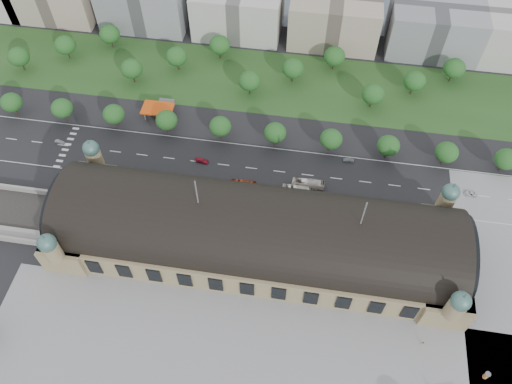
# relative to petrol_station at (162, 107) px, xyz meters

# --- Properties ---
(ground) EXTENTS (900.00, 900.00, 0.00)m
(ground) POSITION_rel_petrol_station_xyz_m (53.91, -65.28, -2.95)
(ground) COLOR black
(ground) RESTS_ON ground
(station) EXTENTS (150.00, 48.40, 44.30)m
(station) POSITION_rel_petrol_station_xyz_m (53.91, -65.28, 7.33)
(station) COLOR #8C7C57
(station) RESTS_ON ground
(plaza_south) EXTENTS (190.00, 48.00, 0.12)m
(plaza_south) POSITION_rel_petrol_station_xyz_m (63.91, -109.28, -2.95)
(plaza_south) COLOR gray
(plaza_south) RESTS_ON ground
(road_slab) EXTENTS (260.00, 26.00, 0.10)m
(road_slab) POSITION_rel_petrol_station_xyz_m (33.91, -27.28, -2.95)
(road_slab) COLOR black
(road_slab) RESTS_ON ground
(grass_belt) EXTENTS (300.00, 45.00, 0.10)m
(grass_belt) POSITION_rel_petrol_station_xyz_m (38.91, 27.72, -2.95)
(grass_belt) COLOR #21471C
(grass_belt) RESTS_ON ground
(petrol_station) EXTENTS (14.00, 13.00, 5.05)m
(petrol_station) POSITION_rel_petrol_station_xyz_m (0.00, 0.00, 0.00)
(petrol_station) COLOR #CE440C
(petrol_station) RESTS_ON ground
(office_2) EXTENTS (45.00, 32.00, 24.00)m
(office_2) POSITION_rel_petrol_station_xyz_m (-26.09, 67.72, 9.05)
(office_2) COLOR gray
(office_2) RESTS_ON ground
(office_3) EXTENTS (45.00, 32.00, 24.00)m
(office_3) POSITION_rel_petrol_station_xyz_m (23.91, 67.72, 9.05)
(office_3) COLOR #B4B2AB
(office_3) RESTS_ON ground
(office_4) EXTENTS (45.00, 32.00, 24.00)m
(office_4) POSITION_rel_petrol_station_xyz_m (73.91, 67.72, 9.05)
(office_4) COLOR tan
(office_4) RESTS_ON ground
(office_5) EXTENTS (45.00, 32.00, 24.00)m
(office_5) POSITION_rel_petrol_station_xyz_m (123.91, 67.72, 9.05)
(office_5) COLOR gray
(office_5) RESTS_ON ground
(tree_row_0) EXTENTS (9.60, 9.60, 11.52)m
(tree_row_0) POSITION_rel_petrol_station_xyz_m (-66.09, -12.28, 4.48)
(tree_row_0) COLOR #2D2116
(tree_row_0) RESTS_ON ground
(tree_row_1) EXTENTS (9.60, 9.60, 11.52)m
(tree_row_1) POSITION_rel_petrol_station_xyz_m (-42.09, -12.28, 4.48)
(tree_row_1) COLOR #2D2116
(tree_row_1) RESTS_ON ground
(tree_row_2) EXTENTS (9.60, 9.60, 11.52)m
(tree_row_2) POSITION_rel_petrol_station_xyz_m (-18.09, -12.28, 4.48)
(tree_row_2) COLOR #2D2116
(tree_row_2) RESTS_ON ground
(tree_row_3) EXTENTS (9.60, 9.60, 11.52)m
(tree_row_3) POSITION_rel_petrol_station_xyz_m (5.91, -12.28, 4.48)
(tree_row_3) COLOR #2D2116
(tree_row_3) RESTS_ON ground
(tree_row_4) EXTENTS (9.60, 9.60, 11.52)m
(tree_row_4) POSITION_rel_petrol_station_xyz_m (29.91, -12.28, 4.48)
(tree_row_4) COLOR #2D2116
(tree_row_4) RESTS_ON ground
(tree_row_5) EXTENTS (9.60, 9.60, 11.52)m
(tree_row_5) POSITION_rel_petrol_station_xyz_m (53.91, -12.28, 4.48)
(tree_row_5) COLOR #2D2116
(tree_row_5) RESTS_ON ground
(tree_row_6) EXTENTS (9.60, 9.60, 11.52)m
(tree_row_6) POSITION_rel_petrol_station_xyz_m (77.91, -12.28, 4.48)
(tree_row_6) COLOR #2D2116
(tree_row_6) RESTS_ON ground
(tree_row_7) EXTENTS (9.60, 9.60, 11.52)m
(tree_row_7) POSITION_rel_petrol_station_xyz_m (101.91, -12.28, 4.48)
(tree_row_7) COLOR #2D2116
(tree_row_7) RESTS_ON ground
(tree_row_8) EXTENTS (9.60, 9.60, 11.52)m
(tree_row_8) POSITION_rel_petrol_station_xyz_m (125.91, -12.28, 4.48)
(tree_row_8) COLOR #2D2116
(tree_row_8) RESTS_ON ground
(tree_row_9) EXTENTS (9.60, 9.60, 11.52)m
(tree_row_9) POSITION_rel_petrol_station_xyz_m (149.91, -12.28, 4.48)
(tree_row_9) COLOR #2D2116
(tree_row_9) RESTS_ON ground
(tree_belt_0) EXTENTS (10.40, 10.40, 12.48)m
(tree_belt_0) POSITION_rel_petrol_station_xyz_m (-76.09, 17.72, 5.10)
(tree_belt_0) COLOR #2D2116
(tree_belt_0) RESTS_ON ground
(tree_belt_1) EXTENTS (10.40, 10.40, 12.48)m
(tree_belt_1) POSITION_rel_petrol_station_xyz_m (-57.09, 29.72, 5.10)
(tree_belt_1) COLOR #2D2116
(tree_belt_1) RESTS_ON ground
(tree_belt_2) EXTENTS (10.40, 10.40, 12.48)m
(tree_belt_2) POSITION_rel_petrol_station_xyz_m (-38.09, 41.72, 5.10)
(tree_belt_2) COLOR #2D2116
(tree_belt_2) RESTS_ON ground
(tree_belt_3) EXTENTS (10.40, 10.40, 12.48)m
(tree_belt_3) POSITION_rel_petrol_station_xyz_m (-19.09, 17.72, 5.10)
(tree_belt_3) COLOR #2D2116
(tree_belt_3) RESTS_ON ground
(tree_belt_4) EXTENTS (10.40, 10.40, 12.48)m
(tree_belt_4) POSITION_rel_petrol_station_xyz_m (-0.09, 29.72, 5.10)
(tree_belt_4) COLOR #2D2116
(tree_belt_4) RESTS_ON ground
(tree_belt_5) EXTENTS (10.40, 10.40, 12.48)m
(tree_belt_5) POSITION_rel_petrol_station_xyz_m (18.91, 41.72, 5.10)
(tree_belt_5) COLOR #2D2116
(tree_belt_5) RESTS_ON ground
(tree_belt_6) EXTENTS (10.40, 10.40, 12.48)m
(tree_belt_6) POSITION_rel_petrol_station_xyz_m (37.91, 17.72, 5.10)
(tree_belt_6) COLOR #2D2116
(tree_belt_6) RESTS_ON ground
(tree_belt_7) EXTENTS (10.40, 10.40, 12.48)m
(tree_belt_7) POSITION_rel_petrol_station_xyz_m (56.91, 29.72, 5.10)
(tree_belt_7) COLOR #2D2116
(tree_belt_7) RESTS_ON ground
(tree_belt_8) EXTENTS (10.40, 10.40, 12.48)m
(tree_belt_8) POSITION_rel_petrol_station_xyz_m (75.91, 41.72, 5.10)
(tree_belt_8) COLOR #2D2116
(tree_belt_8) RESTS_ON ground
(tree_belt_9) EXTENTS (10.40, 10.40, 12.48)m
(tree_belt_9) POSITION_rel_petrol_station_xyz_m (94.91, 17.72, 5.10)
(tree_belt_9) COLOR #2D2116
(tree_belt_9) RESTS_ON ground
(tree_belt_10) EXTENTS (10.40, 10.40, 12.48)m
(tree_belt_10) POSITION_rel_petrol_station_xyz_m (113.91, 29.72, 5.10)
(tree_belt_10) COLOR #2D2116
(tree_belt_10) RESTS_ON ground
(tree_belt_11) EXTENTS (10.40, 10.40, 12.48)m
(tree_belt_11) POSITION_rel_petrol_station_xyz_m (132.91, 41.72, 5.10)
(tree_belt_11) COLOR #2D2116
(tree_belt_11) RESTS_ON ground
(traffic_car_1) EXTENTS (4.40, 2.01, 1.40)m
(traffic_car_1) POSITION_rel_petrol_station_xyz_m (-39.88, -26.18, -2.25)
(traffic_car_1) COLOR gray
(traffic_car_1) RESTS_ON ground
(traffic_car_2) EXTENTS (5.05, 2.60, 1.36)m
(traffic_car_2) POSITION_rel_petrol_station_xyz_m (-11.89, -37.03, -2.27)
(traffic_car_2) COLOR black
(traffic_car_2) RESTS_ON ground
(traffic_car_3) EXTENTS (5.86, 2.94, 1.63)m
(traffic_car_3) POSITION_rel_petrol_station_xyz_m (24.53, -27.09, -2.13)
(traffic_car_3) COLOR maroon
(traffic_car_3) RESTS_ON ground
(traffic_car_4) EXTENTS (4.28, 1.96, 1.42)m
(traffic_car_4) POSITION_rel_petrol_station_xyz_m (64.44, -38.09, -2.24)
(traffic_car_4) COLOR #1B1741
(traffic_car_4) RESTS_ON ground
(traffic_car_5) EXTENTS (4.70, 1.93, 1.51)m
(traffic_car_5) POSITION_rel_petrol_station_xyz_m (86.57, -17.14, -2.19)
(traffic_car_5) COLOR #5C6064
(traffic_car_5) RESTS_ON ground
(traffic_car_6) EXTENTS (5.05, 2.62, 1.36)m
(traffic_car_6) POSITION_rel_petrol_station_xyz_m (136.33, -27.15, -2.27)
(traffic_car_6) COLOR silver
(traffic_car_6) RESTS_ON ground
(parked_car_0) EXTENTS (4.92, 3.20, 1.53)m
(parked_car_0) POSITION_rel_petrol_station_xyz_m (-11.97, -43.99, -2.18)
(parked_car_0) COLOR black
(parked_car_0) RESTS_ON ground
(parked_car_1) EXTENTS (5.70, 4.81, 1.45)m
(parked_car_1) POSITION_rel_petrol_station_xyz_m (-3.90, -44.28, -2.22)
(parked_car_1) COLOR maroon
(parked_car_1) RESTS_ON ground
(parked_car_2) EXTENTS (4.90, 3.58, 1.32)m
(parked_car_2) POSITION_rel_petrol_station_xyz_m (-16.28, -40.28, -2.29)
(parked_car_2) COLOR #1B1D4D
(parked_car_2) RESTS_ON ground
(parked_car_3) EXTENTS (4.46, 3.90, 1.45)m
(parked_car_3) POSITION_rel_petrol_station_xyz_m (19.36, -40.28, -2.22)
(parked_car_3) COLOR slate
(parked_car_3) RESTS_ON ground
(parked_car_4) EXTENTS (4.51, 3.37, 1.42)m
(parked_car_4) POSITION_rel_petrol_station_xyz_m (26.32, -42.31, -2.24)
(parked_car_4) COLOR silver
(parked_car_4) RESTS_ON ground
(parked_car_5) EXTENTS (5.37, 4.60, 1.37)m
(parked_car_5) POSITION_rel_petrol_station_xyz_m (1.47, -44.05, -2.26)
(parked_car_5) COLOR gray
(parked_car_5) RESTS_ON ground
(parked_car_6) EXTENTS (4.88, 3.62, 1.31)m
(parked_car_6) POSITION_rel_petrol_station_xyz_m (32.57, -42.66, -2.29)
(parked_car_6) COLOR black
(parked_car_6) RESTS_ON ground
(bus_west) EXTENTS (10.75, 2.76, 2.98)m
(bus_west) POSITION_rel_petrol_station_xyz_m (44.22, -37.16, -1.46)
(bus_west) COLOR #AF391C
(bus_west) RESTS_ON ground
(bus_mid) EXTENTS (13.37, 3.36, 3.71)m
(bus_mid) POSITION_rel_petrol_station_xyz_m (70.53, -33.28, -1.10)
(bus_mid) COLOR white
(bus_mid) RESTS_ON ground
(bus_east) EXTENTS (12.35, 2.92, 3.44)m
(bus_east) POSITION_rel_petrol_station_xyz_m (66.34, -36.96, -1.23)
(bus_east) COLOR white
(bus_east) RESTS_ON ground
(advertising_column) EXTENTS (1.80, 1.80, 3.41)m
(advertising_column) POSITION_rel_petrol_station_xyz_m (133.91, -101.10, -1.18)
(advertising_column) COLOR #CA3255
(advertising_column) RESTS_ON ground
(pedestrian_0) EXTENTS (1.06, 0.83, 1.92)m
(pedestrian_0) POSITION_rel_petrol_station_xyz_m (114.48, -93.29, -1.99)
(pedestrian_0) COLOR gray
(pedestrian_0) RESTS_ON ground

